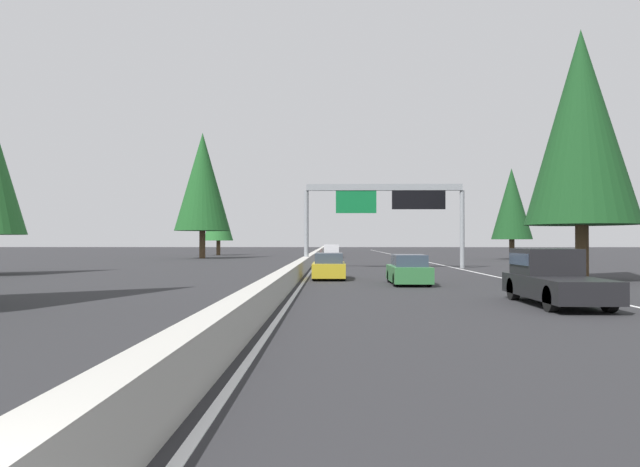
% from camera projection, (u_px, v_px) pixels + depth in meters
% --- Properties ---
extents(ground_plane, '(320.00, 320.00, 0.00)m').
position_uv_depth(ground_plane, '(315.00, 262.00, 61.71)').
color(ground_plane, '#262628').
extents(median_barrier, '(180.00, 0.56, 0.90)m').
position_uv_depth(median_barrier, '(317.00, 254.00, 81.72)').
color(median_barrier, '#ADAAA3').
rests_on(median_barrier, ground).
extents(shoulder_stripe_right, '(160.00, 0.16, 0.01)m').
position_uv_depth(shoulder_stripe_right, '(413.00, 259.00, 71.48)').
color(shoulder_stripe_right, silver).
rests_on(shoulder_stripe_right, ground).
extents(shoulder_stripe_median, '(160.00, 0.16, 0.01)m').
position_uv_depth(shoulder_stripe_median, '(320.00, 259.00, 71.70)').
color(shoulder_stripe_median, silver).
rests_on(shoulder_stripe_median, ground).
extents(sign_gantry_overhead, '(0.50, 12.68, 6.65)m').
position_uv_depth(sign_gantry_overhead, '(386.00, 201.00, 47.09)').
color(sign_gantry_overhead, gray).
rests_on(sign_gantry_overhead, ground).
extents(pickup_far_center, '(5.60, 2.00, 1.86)m').
position_uv_depth(pickup_far_center, '(552.00, 277.00, 20.02)').
color(pickup_far_center, black).
rests_on(pickup_far_center, ground).
extents(sedan_far_right, '(4.40, 1.80, 1.47)m').
position_uv_depth(sedan_far_right, '(409.00, 271.00, 29.26)').
color(sedan_far_right, '#2D6B38').
rests_on(sedan_far_right, ground).
extents(minivan_far_left, '(5.00, 1.95, 1.69)m').
position_uv_depth(minivan_far_left, '(331.00, 250.00, 79.60)').
color(minivan_far_left, silver).
rests_on(minivan_far_left, ground).
extents(sedan_mid_right, '(4.40, 1.80, 1.47)m').
position_uv_depth(sedan_mid_right, '(332.00, 250.00, 97.08)').
color(sedan_mid_right, red).
rests_on(sedan_mid_right, ground).
extents(sedan_mid_center, '(4.40, 1.80, 1.47)m').
position_uv_depth(sedan_mid_center, '(329.00, 267.00, 33.41)').
color(sedan_mid_center, '#AD931E').
rests_on(sedan_mid_center, ground).
extents(conifer_right_near, '(6.03, 6.03, 13.71)m').
position_uv_depth(conifer_right_near, '(581.00, 127.00, 32.40)').
color(conifer_right_near, '#4C3823').
rests_on(conifer_right_near, ground).
extents(conifer_right_mid, '(4.74, 4.74, 10.77)m').
position_uv_depth(conifer_right_mid, '(512.00, 204.00, 70.26)').
color(conifer_right_mid, '#4C3823').
rests_on(conifer_right_mid, ground).
extents(conifer_left_mid, '(6.92, 6.92, 15.72)m').
position_uv_depth(conifer_left_mid, '(202.00, 182.00, 74.32)').
color(conifer_left_mid, '#4C3823').
rests_on(conifer_left_mid, ground).
extents(conifer_left_far, '(4.52, 4.52, 10.26)m').
position_uv_depth(conifer_left_far, '(218.00, 215.00, 91.82)').
color(conifer_left_far, '#4C3823').
rests_on(conifer_left_far, ground).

